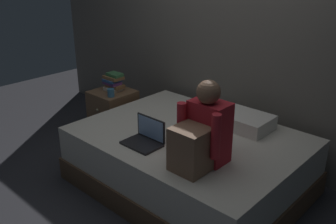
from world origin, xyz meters
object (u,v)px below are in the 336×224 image
Objects in this scene: bed at (189,160)px; person_sitting at (202,134)px; nightstand at (113,115)px; pillow at (241,120)px; mug at (111,93)px; laptop at (145,138)px; book_stack at (113,82)px.

person_sitting is at bearing -40.58° from bed.
nightstand reaches higher than bed.
bed is at bearing -118.61° from pillow.
bed is at bearing -2.93° from mug.
mug reaches higher than nightstand.
bed is at bearing 69.25° from laptop.
person_sitting reaches higher than laptop.
laptop is 3.56× the size of mug.
bed is 0.74m from person_sitting.
book_stack reaches higher than laptop.
person_sitting reaches higher than bed.
pillow is (0.40, 0.85, 0.01)m from laptop.
pillow is (0.25, 0.45, 0.34)m from bed.
mug is at bearing -42.69° from nightstand.
nightstand is 2.59× the size of book_stack.
person_sitting reaches higher than nightstand.
laptop reaches higher than bed.
pillow is 6.22× the size of mug.
book_stack is (-1.16, 0.62, 0.10)m from laptop.
nightstand is at bearing 172.13° from bed.
mug is at bearing -47.95° from book_stack.
bed is 3.05× the size of person_sitting.
book_stack is at bearing 108.34° from nightstand.
bed is 22.22× the size of mug.
person_sitting is at bearing -18.15° from book_stack.
laptop is 0.94m from pillow.
nightstand is 0.40m from book_stack.
nightstand is 1.85m from person_sitting.
laptop is 1.12m from mug.
book_stack is (-1.71, 0.56, -0.10)m from person_sitting.
nightstand is 1.60m from pillow.
mug is (-1.17, 0.06, 0.37)m from bed.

